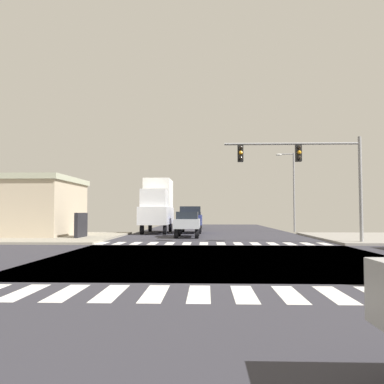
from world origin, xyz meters
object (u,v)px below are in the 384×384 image
Objects in this scene: traffic_signal_mast at (305,164)px; box_truck_leading_2 at (157,204)px; pickup_outer_1 at (191,218)px; street_lamp at (291,184)px; sedan_middle_4 at (194,219)px; sedan_farside_1 at (187,222)px.

box_truck_leading_2 is at bearing 129.50° from traffic_signal_mast.
pickup_outer_1 is at bearing 178.17° from box_truck_leading_2.
traffic_signal_mast is at bearing -98.61° from street_lamp.
traffic_signal_mast is 14.68m from street_lamp.
street_lamp reaches higher than pickup_outer_1.
street_lamp is at bearing 141.17° from sedan_middle_4.
street_lamp is 10.17m from pickup_outer_1.
pickup_outer_1 is (3.00, -0.10, -1.27)m from box_truck_leading_2.
traffic_signal_mast is at bearing 120.39° from pickup_outer_1.
sedan_farside_1 is at bearing -138.27° from street_lamp.
street_lamp is 1.73× the size of sedan_farside_1.
box_truck_leading_2 is 3.26m from pickup_outer_1.
sedan_farside_1 is 6.13m from pickup_outer_1.
sedan_farside_1 is 15.93m from sedan_middle_4.
street_lamp is (2.20, 14.51, -0.17)m from traffic_signal_mast.
box_truck_leading_2 is at bearing -1.83° from pickup_outer_1.
traffic_signal_mast is 1.86× the size of sedan_middle_4.
sedan_farside_1 is (-9.39, -8.38, -3.38)m from street_lamp.
box_truck_leading_2 is (-3.00, 6.22, 1.45)m from sedan_farside_1.
sedan_farside_1 is 0.84× the size of pickup_outer_1.
box_truck_leading_2 is at bearing -170.15° from street_lamp.
street_lamp is at bearing 81.39° from traffic_signal_mast.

